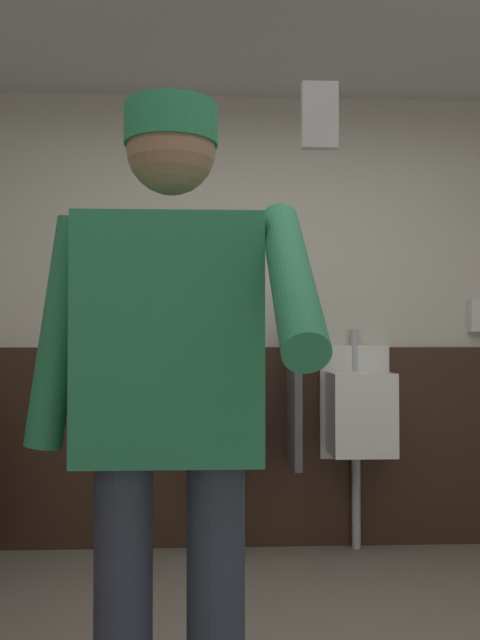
{
  "coord_description": "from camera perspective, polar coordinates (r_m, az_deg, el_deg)",
  "views": [
    {
      "loc": [
        -0.29,
        -1.84,
        1.19
      ],
      "look_at": [
        -0.19,
        0.34,
        1.25
      ],
      "focal_mm": 36.68,
      "sensor_mm": 36.0,
      "label": 1
    }
  ],
  "objects": [
    {
      "name": "urinal_middle",
      "position": [
        3.73,
        10.36,
        -7.92
      ],
      "size": [
        0.4,
        0.34,
        1.24
      ],
      "color": "white",
      "rests_on": "ground_plane"
    },
    {
      "name": "soap_dispenser",
      "position": [
        4.04,
        20.04,
        0.3
      ],
      "size": [
        0.1,
        0.07,
        0.18
      ],
      "primitive_type": "cube",
      "color": "silver"
    },
    {
      "name": "privacy_divider_panel",
      "position": [
        3.58,
        4.71,
        -5.43
      ],
      "size": [
        0.04,
        0.4,
        0.9
      ],
      "primitive_type": "cube",
      "color": "#4C4C51"
    },
    {
      "name": "wainscot_band_back",
      "position": [
        3.82,
        1.91,
        -10.96
      ],
      "size": [
        3.82,
        0.03,
        1.14
      ],
      "primitive_type": "cube",
      "color": "#382319",
      "rests_on": "ground_plane"
    },
    {
      "name": "urinal_left",
      "position": [
        3.64,
        -1.36,
        -8.11
      ],
      "size": [
        0.4,
        0.34,
        1.24
      ],
      "color": "white",
      "rests_on": "ground_plane"
    },
    {
      "name": "person",
      "position": [
        1.58,
        -6.12,
        -7.07
      ],
      "size": [
        0.66,
        0.6,
        1.75
      ],
      "color": "#2D3342",
      "rests_on": "ground_plane"
    },
    {
      "name": "cell_phone",
      "position": [
        1.15,
        6.98,
        17.27
      ],
      "size": [
        0.06,
        0.02,
        0.11
      ],
      "primitive_type": "cube",
      "rotation": [
        0.02,
        0.0,
        0.0
      ],
      "color": "silver"
    },
    {
      "name": "wall_back",
      "position": [
        3.84,
        1.81,
        0.07
      ],
      "size": [
        4.42,
        0.12,
        2.6
      ],
      "primitive_type": "cube",
      "color": "beige",
      "rests_on": "ground_plane"
    }
  ]
}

